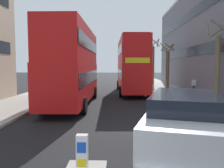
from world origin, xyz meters
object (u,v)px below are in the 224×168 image
double_decker_bus_away (73,63)px  taxi_minivan (184,133)px  double_decker_bus_oncoming (131,64)px  pedestrian_far (194,86)px  keep_left_bollard (82,159)px

double_decker_bus_away → taxi_minivan: bearing=-64.2°
double_decker_bus_oncoming → pedestrian_far: bearing=-22.9°
double_decker_bus_away → pedestrian_far: 11.69m
double_decker_bus_away → pedestrian_far: (10.36, 5.02, -2.04)m
double_decker_bus_away → double_decker_bus_oncoming: 8.77m
double_decker_bus_away → double_decker_bus_oncoming: bearing=58.0°
keep_left_bollard → pedestrian_far: (7.94, 16.27, 0.38)m
keep_left_bollard → pedestrian_far: bearing=64.0°
keep_left_bollard → taxi_minivan: bearing=15.2°
taxi_minivan → pedestrian_far: size_ratio=3.17×
double_decker_bus_away → pedestrian_far: size_ratio=6.68×
keep_left_bollard → double_decker_bus_oncoming: bearing=83.2°
double_decker_bus_away → pedestrian_far: bearing=25.8°
keep_left_bollard → double_decker_bus_oncoming: double_decker_bus_oncoming is taller
double_decker_bus_oncoming → taxi_minivan: double_decker_bus_oncoming is taller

